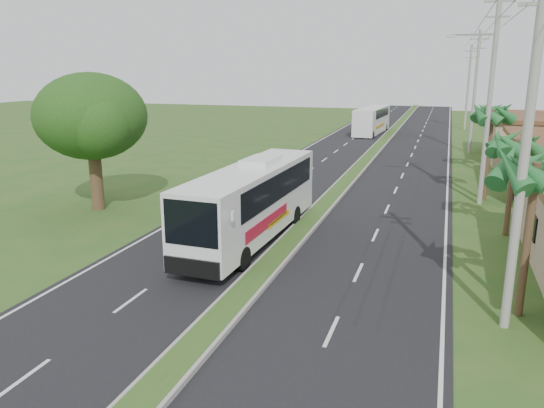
% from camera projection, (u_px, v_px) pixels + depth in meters
% --- Properties ---
extents(ground, '(180.00, 180.00, 0.00)m').
position_uv_depth(ground, '(225.00, 315.00, 17.10)').
color(ground, '#28531E').
rests_on(ground, ground).
extents(road_asphalt, '(14.00, 160.00, 0.02)m').
position_uv_depth(road_asphalt, '(342.00, 187.00, 35.49)').
color(road_asphalt, black).
rests_on(road_asphalt, ground).
extents(median_strip, '(1.20, 160.00, 0.18)m').
position_uv_depth(median_strip, '(342.00, 185.00, 35.47)').
color(median_strip, gray).
rests_on(median_strip, ground).
extents(lane_edge_left, '(0.12, 160.00, 0.01)m').
position_uv_depth(lane_edge_left, '(249.00, 180.00, 37.52)').
color(lane_edge_left, silver).
rests_on(lane_edge_left, ground).
extents(lane_edge_right, '(0.12, 160.00, 0.01)m').
position_uv_depth(lane_edge_right, '(447.00, 194.00, 33.47)').
color(lane_edge_right, silver).
rests_on(lane_edge_right, ground).
extents(shop_far, '(8.60, 11.60, 3.82)m').
position_uv_depth(shop_far, '(540.00, 137.00, 45.49)').
color(shop_far, tan).
rests_on(shop_far, ground).
extents(palm_verge_a, '(2.40, 2.40, 5.45)m').
position_uv_depth(palm_verge_a, '(536.00, 171.00, 15.95)').
color(palm_verge_a, '#473321').
rests_on(palm_verge_a, ground).
extents(palm_verge_b, '(2.40, 2.40, 5.05)m').
position_uv_depth(palm_verge_b, '(516.00, 144.00, 24.20)').
color(palm_verge_b, '#473321').
rests_on(palm_verge_b, ground).
extents(palm_verge_c, '(2.40, 2.40, 5.85)m').
position_uv_depth(palm_verge_c, '(493.00, 114.00, 30.63)').
color(palm_verge_c, '#473321').
rests_on(palm_verge_c, ground).
extents(palm_verge_d, '(2.40, 2.40, 5.25)m').
position_uv_depth(palm_verge_d, '(490.00, 112.00, 38.90)').
color(palm_verge_d, '#473321').
rests_on(palm_verge_d, ground).
extents(shade_tree, '(6.30, 6.00, 7.54)m').
position_uv_depth(shade_tree, '(90.00, 119.00, 28.72)').
color(shade_tree, '#473321').
rests_on(shade_tree, ground).
extents(utility_pole_a, '(1.60, 0.28, 11.00)m').
position_uv_depth(utility_pole_a, '(526.00, 144.00, 14.95)').
color(utility_pole_a, gray).
rests_on(utility_pole_a, ground).
extents(utility_pole_b, '(3.20, 0.28, 12.00)m').
position_uv_depth(utility_pole_b, '(490.00, 95.00, 29.53)').
color(utility_pole_b, gray).
rests_on(utility_pole_b, ground).
extents(utility_pole_c, '(1.60, 0.28, 11.00)m').
position_uv_depth(utility_pole_c, '(475.00, 91.00, 48.06)').
color(utility_pole_c, gray).
rests_on(utility_pole_c, ground).
extents(utility_pole_d, '(1.60, 0.28, 10.50)m').
position_uv_depth(utility_pole_d, '(468.00, 86.00, 66.51)').
color(utility_pole_d, gray).
rests_on(utility_pole_d, ground).
extents(coach_bus_main, '(2.79, 11.49, 3.69)m').
position_uv_depth(coach_bus_main, '(252.00, 198.00, 24.03)').
color(coach_bus_main, white).
rests_on(coach_bus_main, ground).
extents(coach_bus_far, '(3.00, 10.78, 3.10)m').
position_uv_depth(coach_bus_far, '(372.00, 119.00, 63.37)').
color(coach_bus_far, white).
rests_on(coach_bus_far, ground).
extents(motorcyclist, '(1.71, 0.70, 2.19)m').
position_uv_depth(motorcyclist, '(254.00, 220.00, 25.04)').
color(motorcyclist, black).
rests_on(motorcyclist, ground).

